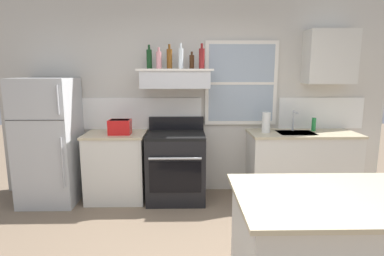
# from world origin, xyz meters

# --- Properties ---
(back_wall) EXTENTS (5.40, 0.11, 2.70)m
(back_wall) POSITION_xyz_m (0.03, 2.23, 1.35)
(back_wall) COLOR beige
(back_wall) RESTS_ON ground_plane
(refrigerator) EXTENTS (0.70, 0.72, 1.63)m
(refrigerator) POSITION_xyz_m (-1.90, 1.84, 0.82)
(refrigerator) COLOR #B7BABC
(refrigerator) RESTS_ON ground_plane
(counter_left_of_stove) EXTENTS (0.79, 0.63, 0.91)m
(counter_left_of_stove) POSITION_xyz_m (-1.05, 1.90, 0.46)
(counter_left_of_stove) COLOR silver
(counter_left_of_stove) RESTS_ON ground_plane
(toaster) EXTENTS (0.30, 0.20, 0.19)m
(toaster) POSITION_xyz_m (-0.97, 1.82, 1.01)
(toaster) COLOR red
(toaster) RESTS_ON counter_left_of_stove
(stove_range) EXTENTS (0.76, 0.69, 1.09)m
(stove_range) POSITION_xyz_m (-0.25, 1.86, 0.46)
(stove_range) COLOR black
(stove_range) RESTS_ON ground_plane
(range_hood_shelf) EXTENTS (0.96, 0.52, 0.24)m
(range_hood_shelf) POSITION_xyz_m (-0.25, 1.96, 1.62)
(range_hood_shelf) COLOR silver
(bottle_dark_green_wine) EXTENTS (0.07, 0.07, 0.31)m
(bottle_dark_green_wine) POSITION_xyz_m (-0.59, 2.01, 1.87)
(bottle_dark_green_wine) COLOR #143819
(bottle_dark_green_wine) RESTS_ON range_hood_shelf
(bottle_rose_pink) EXTENTS (0.07, 0.07, 0.27)m
(bottle_rose_pink) POSITION_xyz_m (-0.46, 1.94, 1.86)
(bottle_rose_pink) COLOR #C67F84
(bottle_rose_pink) RESTS_ON range_hood_shelf
(bottle_amber_wine) EXTENTS (0.07, 0.07, 0.31)m
(bottle_amber_wine) POSITION_xyz_m (-0.33, 1.98, 1.88)
(bottle_amber_wine) COLOR brown
(bottle_amber_wine) RESTS_ON range_hood_shelf
(bottle_clear_tall) EXTENTS (0.06, 0.06, 0.32)m
(bottle_clear_tall) POSITION_xyz_m (-0.18, 1.96, 1.88)
(bottle_clear_tall) COLOR silver
(bottle_clear_tall) RESTS_ON range_hood_shelf
(bottle_brown_stout) EXTENTS (0.06, 0.06, 0.22)m
(bottle_brown_stout) POSITION_xyz_m (-0.04, 2.00, 1.84)
(bottle_brown_stout) COLOR #381E0F
(bottle_brown_stout) RESTS_ON range_hood_shelf
(bottle_red_label_wine) EXTENTS (0.07, 0.07, 0.32)m
(bottle_red_label_wine) POSITION_xyz_m (0.09, 1.95, 1.88)
(bottle_red_label_wine) COLOR maroon
(bottle_red_label_wine) RESTS_ON range_hood_shelf
(counter_right_with_sink) EXTENTS (1.43, 0.63, 0.91)m
(counter_right_with_sink) POSITION_xyz_m (1.45, 1.90, 0.46)
(counter_right_with_sink) COLOR silver
(counter_right_with_sink) RESTS_ON ground_plane
(sink_faucet) EXTENTS (0.03, 0.17, 0.28)m
(sink_faucet) POSITION_xyz_m (1.35, 2.00, 1.08)
(sink_faucet) COLOR silver
(sink_faucet) RESTS_ON counter_right_with_sink
(paper_towel_roll) EXTENTS (0.11, 0.11, 0.27)m
(paper_towel_roll) POSITION_xyz_m (0.95, 1.90, 1.04)
(paper_towel_roll) COLOR white
(paper_towel_roll) RESTS_ON counter_right_with_sink
(dish_soap_bottle) EXTENTS (0.06, 0.06, 0.18)m
(dish_soap_bottle) POSITION_xyz_m (1.63, 2.00, 1.00)
(dish_soap_bottle) COLOR #268C3F
(dish_soap_bottle) RESTS_ON counter_right_with_sink
(upper_cabinet_right) EXTENTS (0.64, 0.32, 0.70)m
(upper_cabinet_right) POSITION_xyz_m (1.80, 2.04, 1.90)
(upper_cabinet_right) COLOR silver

